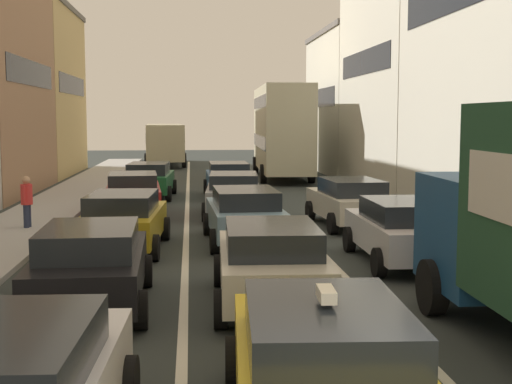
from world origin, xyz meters
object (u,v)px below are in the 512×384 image
(sedan_centre_lane_second, at_px, (271,262))
(bus_far_queue_secondary, at_px, (165,140))
(pedestrian_mid_sidewalk, at_px, (27,200))
(sedan_left_lane_fifth, at_px, (149,179))
(coupe_centre_lane_fourth, at_px, (234,193))
(bus_mid_queue_primary, at_px, (282,128))
(sedan_left_lane_third, at_px, (123,220))
(wagon_right_lane_far, at_px, (350,201))
(hatchback_centre_lane_third, at_px, (245,214))
(sedan_left_lane_fourth, at_px, (133,193))
(sedan_right_lane_behind_truck, at_px, (403,229))
(sedan_centre_lane_fifth, at_px, (229,178))
(taxi_centre_lane_front, at_px, (324,366))
(wagon_left_lane_second, at_px, (91,264))

(sedan_centre_lane_second, xyz_separation_m, bus_far_queue_secondary, (-3.26, 38.88, 0.96))
(sedan_centre_lane_second, xyz_separation_m, pedestrian_mid_sidewalk, (-6.26, 8.88, 0.15))
(sedan_left_lane_fifth, relative_size, bus_far_queue_secondary, 0.41)
(coupe_centre_lane_fourth, bearing_deg, bus_mid_queue_primary, -10.02)
(sedan_left_lane_third, bearing_deg, bus_mid_queue_primary, -14.55)
(wagon_right_lane_far, bearing_deg, hatchback_centre_lane_third, 124.63)
(sedan_left_lane_fourth, xyz_separation_m, sedan_right_lane_behind_truck, (6.86, -8.71, 0.00))
(sedan_centre_lane_second, distance_m, pedestrian_mid_sidewalk, 10.87)
(coupe_centre_lane_fourth, distance_m, sedan_centre_lane_fifth, 5.89)
(sedan_right_lane_behind_truck, xyz_separation_m, bus_far_queue_secondary, (-6.72, 35.49, 0.96))
(taxi_centre_lane_front, distance_m, bus_mid_queue_primary, 32.61)
(wagon_left_lane_second, xyz_separation_m, sedan_centre_lane_fifth, (3.38, 17.56, 0.00))
(sedan_left_lane_third, xyz_separation_m, bus_mid_queue_primary, (6.79, 21.30, 2.03))
(sedan_centre_lane_fifth, bearing_deg, hatchback_centre_lane_third, 178.78)
(coupe_centre_lane_fourth, distance_m, pedestrian_mid_sidewalk, 6.92)
(taxi_centre_lane_front, height_order, sedan_centre_lane_second, taxi_centre_lane_front)
(sedan_left_lane_third, height_order, sedan_left_lane_fourth, same)
(sedan_right_lane_behind_truck, bearing_deg, sedan_left_lane_third, 71.83)
(hatchback_centre_lane_third, distance_m, wagon_right_lane_far, 4.42)
(sedan_left_lane_fourth, height_order, wagon_right_lane_far, same)
(bus_mid_queue_primary, xyz_separation_m, bus_far_queue_secondary, (-6.92, 11.97, -1.07))
(sedan_left_lane_fourth, bearing_deg, bus_far_queue_secondary, -4.30)
(sedan_left_lane_fifth, distance_m, sedan_right_lane_behind_truck, 15.71)
(hatchback_centre_lane_third, relative_size, coupe_centre_lane_fourth, 0.99)
(sedan_left_lane_third, bearing_deg, sedan_left_lane_fifth, 3.31)
(sedan_left_lane_third, bearing_deg, coupe_centre_lane_fourth, -24.21)
(sedan_left_lane_third, bearing_deg, pedestrian_mid_sidewalk, 46.84)
(sedan_left_lane_fifth, height_order, sedan_right_lane_behind_truck, same)
(wagon_left_lane_second, relative_size, pedestrian_mid_sidewalk, 2.62)
(sedan_left_lane_third, xyz_separation_m, bus_far_queue_secondary, (-0.13, 33.27, 0.96))
(wagon_left_lane_second, distance_m, sedan_left_lane_fifth, 17.56)
(taxi_centre_lane_front, distance_m, wagon_right_lane_far, 14.92)
(bus_mid_queue_primary, bearing_deg, sedan_centre_lane_fifth, 161.38)
(wagon_left_lane_second, relative_size, hatchback_centre_lane_third, 1.00)
(sedan_left_lane_fifth, bearing_deg, taxi_centre_lane_front, -169.41)
(taxi_centre_lane_front, relative_size, sedan_centre_lane_second, 1.01)
(taxi_centre_lane_front, relative_size, pedestrian_mid_sidewalk, 2.64)
(taxi_centre_lane_front, relative_size, bus_far_queue_secondary, 0.41)
(coupe_centre_lane_fourth, relative_size, pedestrian_mid_sidewalk, 2.65)
(sedan_left_lane_fifth, bearing_deg, bus_mid_queue_primary, -33.45)
(sedan_centre_lane_second, bearing_deg, wagon_left_lane_second, 90.56)
(taxi_centre_lane_front, xyz_separation_m, sedan_centre_lane_fifth, (0.24, 23.06, -0.00))
(pedestrian_mid_sidewalk, bearing_deg, sedan_centre_lane_fifth, -118.40)
(sedan_centre_lane_fifth, height_order, bus_far_queue_secondary, bus_far_queue_secondary)
(taxi_centre_lane_front, distance_m, hatchback_centre_lane_third, 11.77)
(taxi_centre_lane_front, bearing_deg, pedestrian_mid_sidewalk, 26.43)
(wagon_left_lane_second, xyz_separation_m, sedan_left_lane_third, (0.06, 5.54, 0.00))
(sedan_left_lane_fourth, height_order, sedan_right_lane_behind_truck, same)
(sedan_left_lane_fourth, distance_m, wagon_right_lane_far, 7.55)
(taxi_centre_lane_front, height_order, sedan_right_lane_behind_truck, taxi_centre_lane_front)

